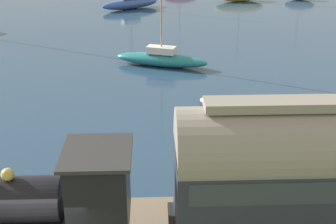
% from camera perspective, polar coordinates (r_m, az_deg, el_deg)
% --- Properties ---
extents(harbor_water, '(80.00, 80.00, 0.01)m').
position_cam_1_polar(harbor_water, '(54.54, -5.36, 13.44)').
color(harbor_water, navy).
rests_on(harbor_water, ground).
extents(steam_locomotive, '(2.07, 5.11, 3.63)m').
position_cam_1_polar(steam_locomotive, '(13.17, -13.40, -9.98)').
color(steam_locomotive, black).
rests_on(steam_locomotive, rail_embankment).
extents(passenger_coach, '(2.23, 8.88, 4.41)m').
position_cam_1_polar(passenger_coach, '(13.43, 19.51, -6.34)').
color(passenger_coach, black).
rests_on(passenger_coach, rail_embankment).
extents(sailboat_teal, '(3.20, 6.21, 5.88)m').
position_cam_1_polar(sailboat_teal, '(30.41, -0.81, 6.53)').
color(sailboat_teal, '#1E707A').
rests_on(sailboat_teal, harbor_water).
extents(sailboat_blue, '(4.47, 6.15, 7.11)m').
position_cam_1_polar(sailboat_blue, '(49.19, -4.63, 13.09)').
color(sailboat_blue, '#335199').
rests_on(sailboat_blue, harbor_water).
extents(rowboat_near_shore, '(2.06, 2.06, 0.37)m').
position_cam_1_polar(rowboat_near_shore, '(24.14, 5.89, 1.03)').
color(rowboat_near_shore, '#B7B2A3').
rests_on(rowboat_near_shore, harbor_water).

